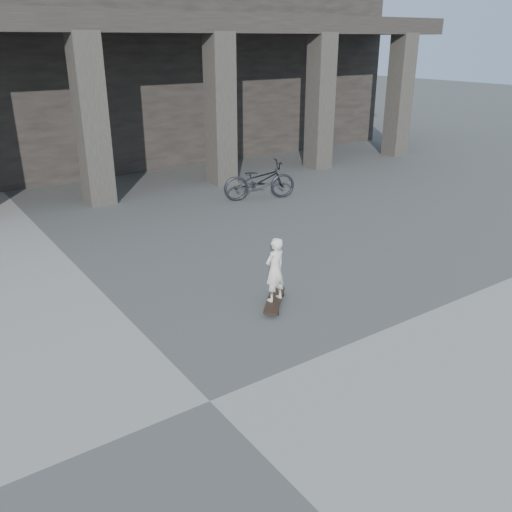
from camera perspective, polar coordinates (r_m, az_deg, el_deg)
ground at (r=6.38m, az=-4.89°, el=-14.98°), size 90.00×90.00×0.00m
longboard at (r=8.36m, az=1.96°, el=-4.73°), size 0.79×0.80×0.09m
child at (r=8.14m, az=2.01°, el=-1.43°), size 0.40×0.30×1.01m
bicycle at (r=13.83m, az=0.35°, el=7.95°), size 1.95×1.23×0.97m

